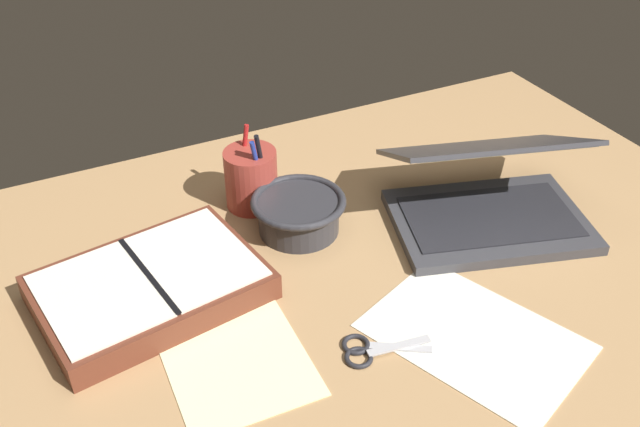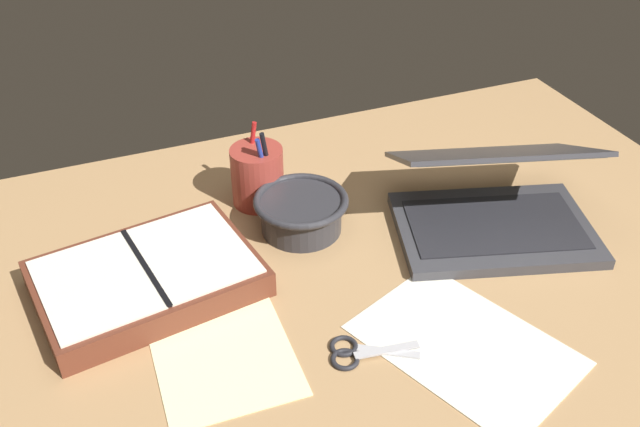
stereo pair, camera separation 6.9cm
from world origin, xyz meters
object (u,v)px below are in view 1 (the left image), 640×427
(scissors, at_px, (367,350))
(laptop, at_px, (487,195))
(planner, at_px, (150,287))
(bowl, at_px, (299,212))
(pen_cup, at_px, (251,178))

(scissors, bearing_deg, laptop, 48.45)
(planner, height_order, scissors, planner)
(laptop, relative_size, scissors, 3.09)
(bowl, distance_m, scissors, 0.29)
(laptop, bearing_deg, bowl, 176.07)
(laptop, relative_size, planner, 1.10)
(bowl, relative_size, planner, 0.45)
(pen_cup, bearing_deg, bowl, -68.93)
(pen_cup, relative_size, scissors, 1.22)
(bowl, distance_m, planner, 0.27)
(laptop, distance_m, planner, 0.56)
(bowl, relative_size, pen_cup, 1.04)
(pen_cup, xyz_separation_m, scissors, (0.01, -0.39, -0.05))
(laptop, distance_m, pen_cup, 0.40)
(laptop, bearing_deg, planner, -168.95)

